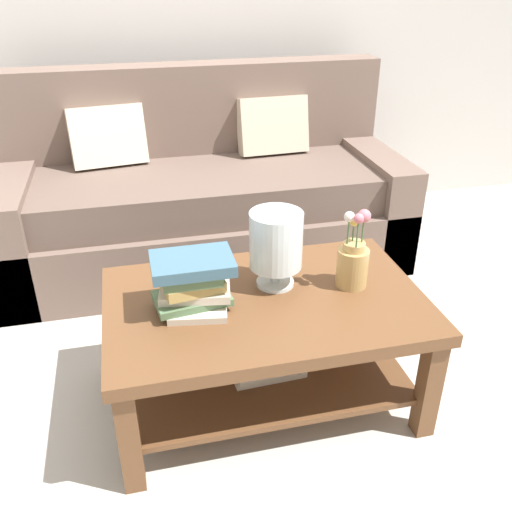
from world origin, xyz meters
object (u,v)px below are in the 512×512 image
at_px(book_stack_main, 193,282).
at_px(flower_pitcher, 353,261).
at_px(couch, 204,198).
at_px(coffee_table, 265,328).
at_px(glass_hurricane_vase, 276,242).

bearing_deg(book_stack_main, flower_pitcher, 1.84).
height_order(couch, coffee_table, couch).
relative_size(couch, flower_pitcher, 6.97).
xyz_separation_m(book_stack_main, flower_pitcher, (0.61, 0.02, -0.00)).
distance_m(couch, glass_hurricane_vase, 1.22).
bearing_deg(coffee_table, couch, 91.80).
height_order(book_stack_main, flower_pitcher, flower_pitcher).
bearing_deg(glass_hurricane_vase, flower_pitcher, -14.14).
bearing_deg(glass_hurricane_vase, book_stack_main, -164.38).
bearing_deg(couch, book_stack_main, -99.90).
height_order(book_stack_main, glass_hurricane_vase, glass_hurricane_vase).
bearing_deg(book_stack_main, coffee_table, -0.19).
xyz_separation_m(couch, book_stack_main, (-0.22, -1.27, 0.22)).
height_order(coffee_table, flower_pitcher, flower_pitcher).
xyz_separation_m(couch, flower_pitcher, (0.38, -1.25, 0.22)).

